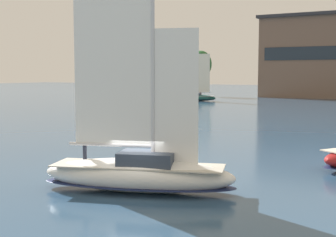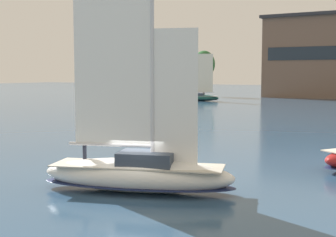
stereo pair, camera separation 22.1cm
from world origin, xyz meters
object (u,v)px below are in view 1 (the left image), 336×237
object	(u,v)px
sailboat_moored_mid_channel	(197,97)
tree_shore_left	(201,64)
channel_buoy	(168,130)
sailboat_main	(138,170)

from	to	relation	value
sailboat_moored_mid_channel	tree_shore_left	bearing A→B (deg)	113.67
tree_shore_left	channel_buoy	distance (m)	77.78
tree_shore_left	channel_buoy	size ratio (longest dim) A/B	5.21
sailboat_main	channel_buoy	distance (m)	18.03
sailboat_main	channel_buoy	xyz separation A→B (m)	(-7.54, 16.37, -0.19)
sailboat_moored_mid_channel	sailboat_main	bearing A→B (deg)	-66.40
sailboat_moored_mid_channel	channel_buoy	world-z (taller)	sailboat_moored_mid_channel
tree_shore_left	sailboat_main	bearing A→B (deg)	-66.38
tree_shore_left	sailboat_main	world-z (taller)	sailboat_main
tree_shore_left	sailboat_main	xyz separation A→B (m)	(38.25, -87.49, -6.89)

